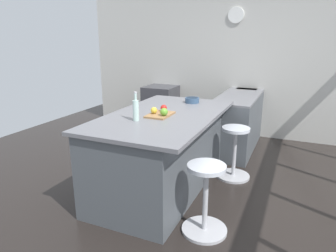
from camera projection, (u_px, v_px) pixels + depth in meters
ground_plane at (181, 189)px, 3.77m from camera, size 7.68×7.68×0.00m
interior_partition_left at (233, 59)px, 5.66m from camera, size 0.15×5.91×2.85m
sink_cabinet at (243, 115)px, 5.50m from camera, size 2.59×0.60×1.18m
oven_range at (161, 108)px, 6.14m from camera, size 0.60×0.61×0.87m
kitchen_island at (161, 151)px, 3.69m from camera, size 2.07×1.18×0.95m
stool_by_window at (234, 154)px, 4.01m from camera, size 0.44×0.44×0.70m
stool_middle at (205, 201)px, 2.86m from camera, size 0.44×0.44×0.70m
cutting_board at (160, 115)px, 3.46m from camera, size 0.36×0.24×0.02m
apple_red at (164, 108)px, 3.57m from camera, size 0.08×0.08×0.08m
apple_green at (164, 112)px, 3.36m from camera, size 0.09×0.09×0.09m
apple_yellow at (154, 110)px, 3.46m from camera, size 0.07×0.07×0.07m
water_bottle at (136, 109)px, 3.21m from camera, size 0.06×0.06×0.31m
fruit_bowl at (192, 100)px, 4.12m from camera, size 0.19×0.19×0.07m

